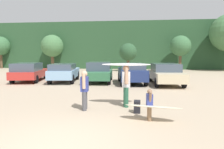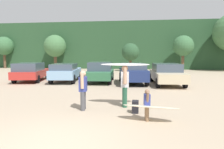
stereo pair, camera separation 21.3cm
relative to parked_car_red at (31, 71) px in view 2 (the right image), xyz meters
The scene contains 17 objects.
ground_plane 13.00m from the parked_car_red, 59.38° to the right, with size 120.00×120.00×0.00m, color tan.
hillside_ridge 21.83m from the parked_car_red, 72.24° to the left, with size 108.00×12.00×6.79m, color #284C2D.
tree_right 18.51m from the parked_car_red, 130.45° to the left, with size 2.78×2.78×4.73m.
tree_center_right 14.15m from the parked_car_red, 105.15° to the left, with size 3.13×3.13×4.85m.
tree_center_left 13.04m from the parked_car_red, 55.91° to the left, with size 2.17×2.17×3.47m.
tree_far_left 19.00m from the parked_car_red, 42.60° to the left, with size 2.64×2.64×4.51m.
parked_car_red is the anchor object (origin of this frame).
parked_car_sky_blue 2.85m from the parked_car_red, ahead, with size 2.40×4.41×1.43m.
parked_car_forest_green 5.57m from the parked_car_red, ahead, with size 2.22×4.25×1.54m.
parked_car_navy 8.10m from the parked_car_red, ahead, with size 2.37×4.14×1.49m.
parked_car_champagne 10.50m from the parked_car_red, ahead, with size 2.32×4.84×1.48m.
person_adult 10.80m from the parked_car_red, 41.56° to the right, with size 0.36×0.71×1.71m.
person_child 12.66m from the parked_car_red, 44.95° to the right, with size 0.22×0.48×1.04m.
person_companion 10.26m from the parked_car_red, 50.52° to the right, with size 0.32×0.59×1.53m.
surfboard_white 10.76m from the parked_car_red, 41.12° to the right, with size 2.06×0.67×0.12m.
surfboard_cream 12.79m from the parked_car_red, 44.81° to the right, with size 1.90×0.82×0.16m.
backpack_dropped 11.77m from the parked_car_red, 43.30° to the right, with size 0.24×0.34×0.45m.
Camera 2 is at (2.20, -4.75, 2.19)m, focal length 34.48 mm.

